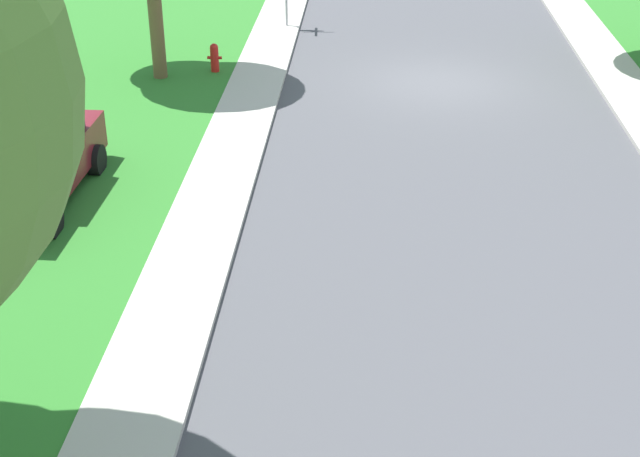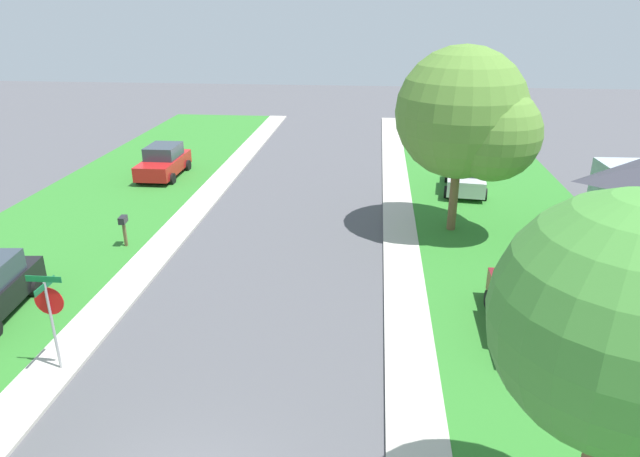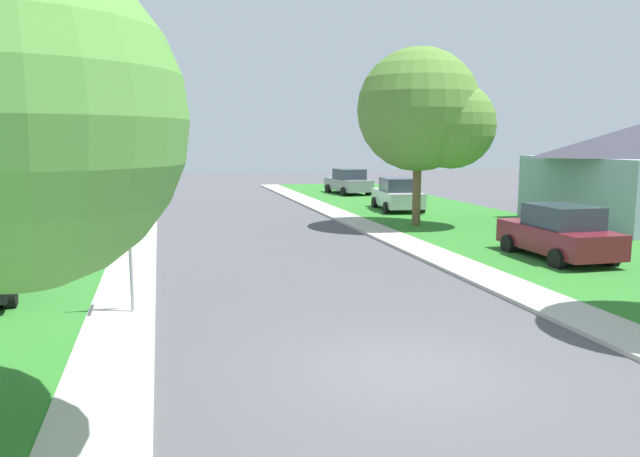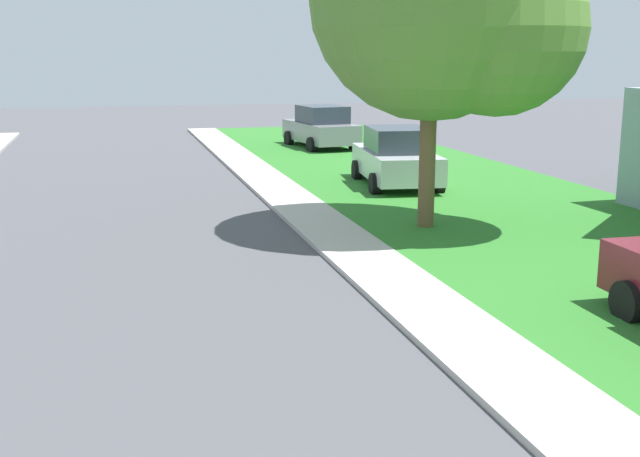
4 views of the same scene
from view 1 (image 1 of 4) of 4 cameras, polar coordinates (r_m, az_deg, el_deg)
ground_plane at (r=23.80m, az=7.51°, el=9.11°), size 120.00×120.00×0.00m
sidewalk_east at (r=13.26m, az=-10.18°, el=-7.32°), size 1.40×56.00×0.10m
car_maroon_near_corner at (r=17.73m, az=-18.12°, el=4.20°), size 2.11×4.33×1.76m
fire_hydrant at (r=24.30m, az=-6.68°, el=10.64°), size 0.38×0.22×0.83m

